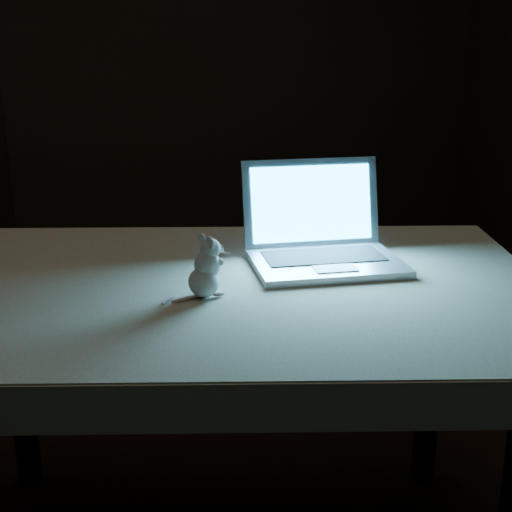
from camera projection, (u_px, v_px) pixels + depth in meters
name	position (u px, v px, depth m)	size (l,w,h in m)	color
back_wall	(105.00, 48.00, 4.08)	(4.50, 0.04, 2.60)	black
table	(224.00, 429.00, 1.95)	(1.50, 0.96, 0.80)	black
tablecloth	(225.00, 303.00, 1.84)	(1.60, 1.06, 0.10)	beige
laptop	(328.00, 219.00, 1.91)	(0.39, 0.34, 0.26)	silver
plush_mouse	(203.00, 267.00, 1.72)	(0.11, 0.11, 0.15)	silver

